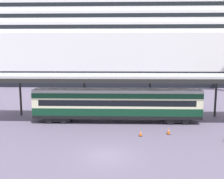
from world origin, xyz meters
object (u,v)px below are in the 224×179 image
Objects in this scene: cruise_ship at (93,43)px; train_carriage at (117,104)px; traffic_cone_near at (168,131)px; traffic_cone_mid at (141,133)px.

train_carriage is at bearing -80.32° from cruise_ship.
traffic_cone_near is (5.49, -4.74, -1.93)m from train_carriage.
train_carriage is 7.50m from traffic_cone_near.
traffic_cone_near reaches higher than traffic_cone_mid.
traffic_cone_near is 3.06m from traffic_cone_mid.
traffic_cone_mid is at bearing -65.19° from train_carriage.
cruise_ship is 51.84m from traffic_cone_near.
cruise_ship is 200.31× the size of traffic_cone_mid.
train_carriage is 27.02× the size of traffic_cone_near.
cruise_ship is at bearing 104.91° from traffic_cone_near.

